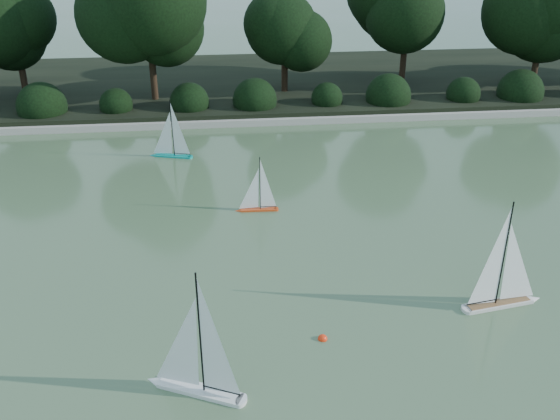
% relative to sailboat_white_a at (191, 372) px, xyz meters
% --- Properties ---
extents(ground, '(80.00, 80.00, 0.00)m').
position_rel_sailboat_white_a_xyz_m(ground, '(1.70, 1.63, -0.30)').
color(ground, '#374E2F').
rests_on(ground, ground).
extents(pond_coping, '(40.00, 0.35, 0.18)m').
position_rel_sailboat_white_a_xyz_m(pond_coping, '(1.70, 10.63, -0.21)').
color(pond_coping, gray).
rests_on(pond_coping, ground).
extents(far_bank, '(40.00, 8.00, 0.30)m').
position_rel_sailboat_white_a_xyz_m(far_bank, '(1.70, 14.63, -0.15)').
color(far_bank, black).
rests_on(far_bank, ground).
extents(tree_line, '(26.31, 3.93, 4.39)m').
position_rel_sailboat_white_a_xyz_m(tree_line, '(2.93, 13.06, 2.34)').
color(tree_line, black).
rests_on(tree_line, ground).
extents(shrub_hedge, '(29.10, 1.10, 1.10)m').
position_rel_sailboat_white_a_xyz_m(shrub_hedge, '(1.70, 11.53, 0.15)').
color(shrub_hedge, black).
rests_on(shrub_hedge, ground).
extents(sailboat_white_a, '(1.33, 0.77, 1.91)m').
position_rel_sailboat_white_a_xyz_m(sailboat_white_a, '(0.00, 0.00, 0.00)').
color(sailboat_white_a, silver).
rests_on(sailboat_white_a, ground).
extents(sailboat_white_b, '(1.39, 0.44, 1.89)m').
position_rel_sailboat_white_a_xyz_m(sailboat_white_b, '(4.76, 1.39, -0.01)').
color(sailboat_white_b, silver).
rests_on(sailboat_white_b, ground).
extents(sailboat_orange, '(0.90, 0.18, 1.23)m').
position_rel_sailboat_white_a_xyz_m(sailboat_orange, '(1.18, 5.13, -0.11)').
color(sailboat_orange, red).
rests_on(sailboat_orange, ground).
extents(sailboat_teal, '(1.11, 0.48, 1.53)m').
position_rel_sailboat_white_a_xyz_m(sailboat_teal, '(-0.70, 8.38, -0.06)').
color(sailboat_teal, '#0B9387').
rests_on(sailboat_teal, ground).
extents(race_buoy, '(0.14, 0.14, 0.14)m').
position_rel_sailboat_white_a_xyz_m(race_buoy, '(1.82, 0.85, -0.30)').
color(race_buoy, '#F72D0D').
rests_on(race_buoy, ground).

